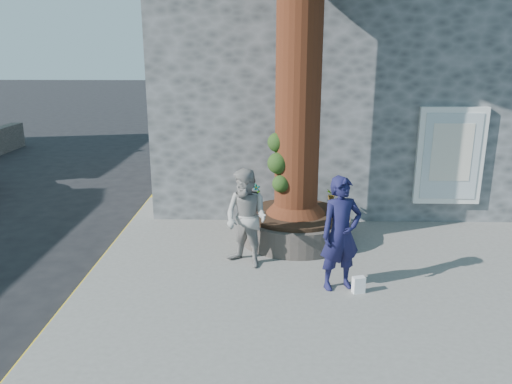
{
  "coord_description": "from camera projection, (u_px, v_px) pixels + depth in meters",
  "views": [
    {
      "loc": [
        0.23,
        -7.95,
        4.02
      ],
      "look_at": [
        -0.02,
        1.68,
        1.25
      ],
      "focal_mm": 35.0,
      "sensor_mm": 36.0,
      "label": 1
    }
  ],
  "objects": [
    {
      "name": "woman",
      "position": [
        246.0,
        218.0,
        9.11
      ],
      "size": [
        1.13,
        1.08,
        1.83
      ],
      "primitive_type": "imported",
      "rotation": [
        0.0,
        0.0,
        -0.61
      ],
      "color": "#989592",
      "rests_on": "pavement"
    },
    {
      "name": "man",
      "position": [
        341.0,
        234.0,
        8.21
      ],
      "size": [
        0.82,
        0.67,
        1.94
      ],
      "primitive_type": "imported",
      "rotation": [
        0.0,
        0.0,
        0.32
      ],
      "color": "#16163E",
      "rests_on": "pavement"
    },
    {
      "name": "yellow_line",
      "position": [
        101.0,
        261.0,
        9.79
      ],
      "size": [
        0.1,
        30.0,
        0.01
      ],
      "primitive_type": "cube",
      "color": "yellow",
      "rests_on": "ground"
    },
    {
      "name": "shopping_bag",
      "position": [
        359.0,
        285.0,
        8.25
      ],
      "size": [
        0.22,
        0.17,
        0.28
      ],
      "primitive_type": "cube",
      "rotation": [
        0.0,
        0.0,
        0.26
      ],
      "color": "white",
      "rests_on": "pavement"
    },
    {
      "name": "stone_shop",
      "position": [
        346.0,
        79.0,
        14.73
      ],
      "size": [
        10.3,
        8.3,
        6.3
      ],
      "color": "#484C4D",
      "rests_on": "ground"
    },
    {
      "name": "plant_d",
      "position": [
        332.0,
        195.0,
        11.21
      ],
      "size": [
        0.26,
        0.28,
        0.27
      ],
      "primitive_type": "imported",
      "rotation": [
        0.0,
        0.0,
        4.9
      ],
      "color": "gray",
      "rests_on": "planter"
    },
    {
      "name": "plant_b",
      "position": [
        304.0,
        192.0,
        11.21
      ],
      "size": [
        0.27,
        0.28,
        0.38
      ],
      "primitive_type": "imported",
      "rotation": [
        0.0,
        0.0,
        2.02
      ],
      "color": "gray",
      "rests_on": "planter"
    },
    {
      "name": "ground",
      "position": [
        255.0,
        287.0,
        8.75
      ],
      "size": [
        120.0,
        120.0,
        0.0
      ],
      "primitive_type": "plane",
      "color": "black",
      "rests_on": "ground"
    },
    {
      "name": "planter",
      "position": [
        295.0,
        226.0,
        10.54
      ],
      "size": [
        2.3,
        2.3,
        0.6
      ],
      "color": "black",
      "rests_on": "pavement"
    },
    {
      "name": "plant_a",
      "position": [
        256.0,
        192.0,
        11.24
      ],
      "size": [
        0.23,
        0.19,
        0.38
      ],
      "primitive_type": "imported",
      "rotation": [
        0.0,
        0.0,
        0.31
      ],
      "color": "gray",
      "rests_on": "planter"
    },
    {
      "name": "pavement",
      "position": [
        334.0,
        261.0,
        9.66
      ],
      "size": [
        9.0,
        8.0,
        0.12
      ],
      "primitive_type": "cube",
      "color": "slate",
      "rests_on": "ground"
    },
    {
      "name": "plant_c",
      "position": [
        254.0,
        218.0,
        9.62
      ],
      "size": [
        0.23,
        0.23,
        0.3
      ],
      "primitive_type": "imported",
      "rotation": [
        0.0,
        0.0,
        3.59
      ],
      "color": "gray",
      "rests_on": "planter"
    }
  ]
}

